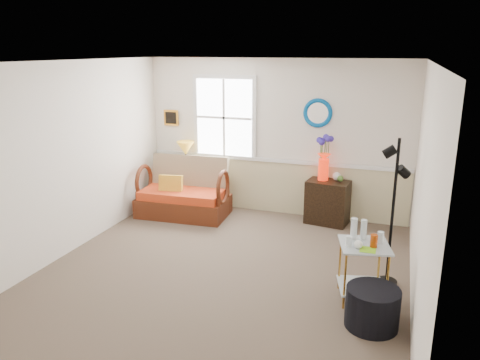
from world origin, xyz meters
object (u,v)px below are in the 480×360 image
(lamp_stand, at_px, (184,189))
(side_table, at_px, (363,272))
(ottoman, at_px, (372,308))
(floor_lamp, at_px, (393,214))
(cabinet, at_px, (328,202))
(loveseat, at_px, (183,188))

(lamp_stand, bearing_deg, side_table, -35.24)
(side_table, relative_size, ottoman, 1.23)
(lamp_stand, distance_m, floor_lamp, 4.09)
(cabinet, height_order, ottoman, cabinet)
(side_table, height_order, floor_lamp, floor_lamp)
(cabinet, xyz_separation_m, floor_lamp, (1.01, -1.80, 0.54))
(side_table, distance_m, ottoman, 0.55)
(floor_lamp, xyz_separation_m, ottoman, (-0.11, -1.01, -0.68))
(ottoman, bearing_deg, side_table, 106.21)
(lamp_stand, distance_m, ottoman, 4.52)
(side_table, bearing_deg, floor_lamp, 62.19)
(cabinet, relative_size, floor_lamp, 0.40)
(floor_lamp, bearing_deg, ottoman, -103.22)
(lamp_stand, distance_m, side_table, 4.08)
(ottoman, bearing_deg, lamp_stand, 140.50)
(lamp_stand, xyz_separation_m, cabinet, (2.58, -0.06, 0.05))
(lamp_stand, xyz_separation_m, side_table, (3.33, -2.35, 0.03))
(floor_lamp, bearing_deg, cabinet, 112.28)
(lamp_stand, bearing_deg, ottoman, -39.50)
(cabinet, distance_m, side_table, 2.41)
(loveseat, bearing_deg, cabinet, 6.73)
(lamp_stand, xyz_separation_m, ottoman, (3.48, -2.87, -0.09))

